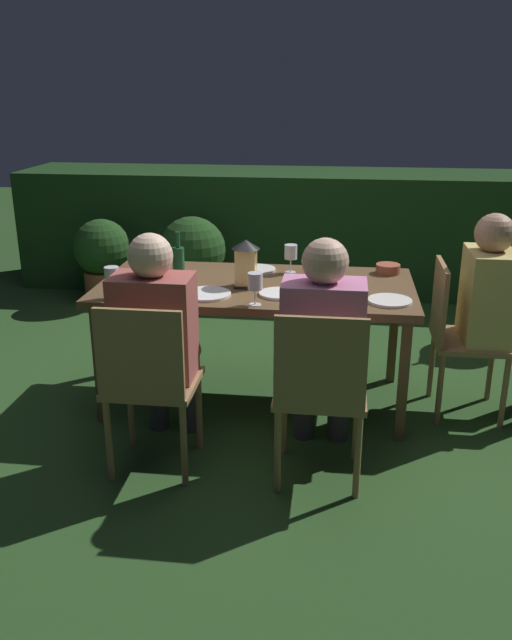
{
  "coord_description": "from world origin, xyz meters",
  "views": [
    {
      "loc": [
        0.45,
        -3.57,
        1.79
      ],
      "look_at": [
        0.0,
        0.0,
        0.5
      ],
      "focal_mm": 37.45,
      "sensor_mm": 36.0,
      "label": 1
    }
  ],
  "objects": [
    {
      "name": "ground_plane",
      "position": [
        0.0,
        0.0,
        0.0
      ],
      "size": [
        16.0,
        16.0,
        0.0
      ],
      "primitive_type": "plane",
      "color": "#26471E"
    },
    {
      "name": "dining_table",
      "position": [
        0.0,
        0.0,
        0.67
      ],
      "size": [
        1.77,
        0.89,
        0.72
      ],
      "color": "brown",
      "rests_on": "ground"
    },
    {
      "name": "chair_head_far",
      "position": [
        1.13,
        0.0,
        0.49
      ],
      "size": [
        0.4,
        0.42,
        0.87
      ],
      "color": "#937047",
      "rests_on": "ground"
    },
    {
      "name": "person_in_mustard",
      "position": [
        1.33,
        0.0,
        0.64
      ],
      "size": [
        0.48,
        0.38,
        1.15
      ],
      "color": "tan",
      "rests_on": "ground"
    },
    {
      "name": "chair_side_left_b",
      "position": [
        0.4,
        -0.83,
        0.49
      ],
      "size": [
        0.42,
        0.4,
        0.87
      ],
      "color": "#937047",
      "rests_on": "ground"
    },
    {
      "name": "person_in_pink",
      "position": [
        0.4,
        -0.64,
        0.64
      ],
      "size": [
        0.38,
        0.47,
        1.15
      ],
      "color": "#C675A3",
      "rests_on": "ground"
    },
    {
      "name": "chair_side_left_a",
      "position": [
        -0.4,
        -0.83,
        0.49
      ],
      "size": [
        0.42,
        0.4,
        0.87
      ],
      "color": "#937047",
      "rests_on": "ground"
    },
    {
      "name": "person_in_rust",
      "position": [
        -0.4,
        -0.64,
        0.64
      ],
      "size": [
        0.38,
        0.47,
        1.15
      ],
      "color": "#9E4C47",
      "rests_on": "ground"
    },
    {
      "name": "lantern_centerpiece",
      "position": [
        -0.05,
        -0.06,
        0.87
      ],
      "size": [
        0.15,
        0.15,
        0.27
      ],
      "color": "black",
      "rests_on": "dining_table"
    },
    {
      "name": "green_bottle_on_table",
      "position": [
        -0.44,
        -0.02,
        0.83
      ],
      "size": [
        0.07,
        0.07,
        0.29
      ],
      "color": "#195128",
      "rests_on": "dining_table"
    },
    {
      "name": "wine_glass_a",
      "position": [
        -0.71,
        -0.36,
        0.84
      ],
      "size": [
        0.08,
        0.08,
        0.17
      ],
      "color": "silver",
      "rests_on": "dining_table"
    },
    {
      "name": "wine_glass_b",
      "position": [
        0.36,
        -0.25,
        0.84
      ],
      "size": [
        0.08,
        0.08,
        0.17
      ],
      "color": "silver",
      "rests_on": "dining_table"
    },
    {
      "name": "wine_glass_c",
      "position": [
        0.04,
        -0.38,
        0.84
      ],
      "size": [
        0.08,
        0.08,
        0.17
      ],
      "color": "silver",
      "rests_on": "dining_table"
    },
    {
      "name": "wine_glass_d",
      "position": [
        0.17,
        0.26,
        0.84
      ],
      "size": [
        0.08,
        0.08,
        0.17
      ],
      "color": "silver",
      "rests_on": "dining_table"
    },
    {
      "name": "wine_glass_e",
      "position": [
        0.37,
        0.08,
        0.84
      ],
      "size": [
        0.08,
        0.08,
        0.17
      ],
      "color": "silver",
      "rests_on": "dining_table"
    },
    {
      "name": "plate_a",
      "position": [
        0.73,
        -0.24,
        0.73
      ],
      "size": [
        0.23,
        0.23,
        0.01
      ],
      "primitive_type": "cylinder",
      "color": "white",
      "rests_on": "dining_table"
    },
    {
      "name": "plate_b",
      "position": [
        0.15,
        -0.19,
        0.73
      ],
      "size": [
        0.21,
        0.21,
        0.01
      ],
      "primitive_type": "cylinder",
      "color": "white",
      "rests_on": "dining_table"
    },
    {
      "name": "plate_c",
      "position": [
        -0.03,
        0.28,
        0.73
      ],
      "size": [
        0.22,
        0.22,
        0.01
      ],
      "primitive_type": "cylinder",
      "color": "silver",
      "rests_on": "dining_table"
    },
    {
      "name": "plate_d",
      "position": [
        -0.23,
        -0.25,
        0.73
      ],
      "size": [
        0.26,
        0.26,
        0.01
      ],
      "primitive_type": "cylinder",
      "color": "white",
      "rests_on": "dining_table"
    },
    {
      "name": "bowl_olives",
      "position": [
        0.75,
        0.32,
        0.75
      ],
      "size": [
        0.14,
        0.14,
        0.06
      ],
      "color": "#9E5138",
      "rests_on": "dining_table"
    },
    {
      "name": "bowl_bread",
      "position": [
        0.52,
        -0.1,
        0.74
      ],
      "size": [
        0.14,
        0.14,
        0.04
      ],
      "color": "#BCAD8E",
      "rests_on": "dining_table"
    },
    {
      "name": "hedge_backdrop",
      "position": [
        0.0,
        2.45,
        0.52
      ],
      "size": [
        4.86,
        0.87,
        1.04
      ],
      "primitive_type": "cube",
      "color": "#193816",
      "rests_on": "ground"
    },
    {
      "name": "potted_plant_by_hedge",
      "position": [
        -1.52,
        1.7,
        0.41
      ],
      "size": [
        0.47,
        0.47,
        0.72
      ],
      "color": "brown",
      "rests_on": "ground"
    },
    {
      "name": "potted_plant_corner",
      "position": [
        -0.74,
        1.67,
        0.46
      ],
      "size": [
        0.56,
        0.56,
        0.77
      ],
      "color": "brown",
      "rests_on": "ground"
    }
  ]
}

